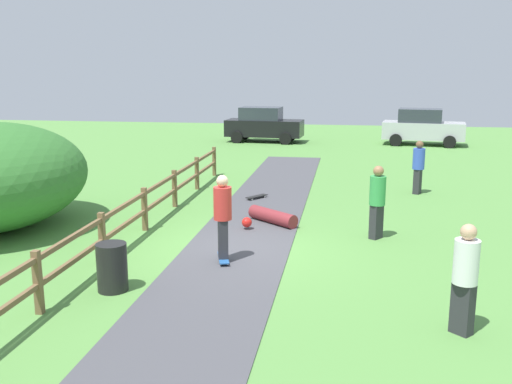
# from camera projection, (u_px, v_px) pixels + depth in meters

# --- Properties ---
(ground_plane) EXTENTS (60.00, 60.00, 0.00)m
(ground_plane) POSITION_uv_depth(u_px,v_px,m) (236.00, 251.00, 13.00)
(ground_plane) COLOR #568E42
(asphalt_path) EXTENTS (2.40, 28.00, 0.02)m
(asphalt_path) POSITION_uv_depth(u_px,v_px,m) (236.00, 250.00, 12.99)
(asphalt_path) COLOR #47474C
(asphalt_path) RESTS_ON ground_plane
(wooden_fence) EXTENTS (0.12, 18.12, 1.10)m
(wooden_fence) POSITION_uv_depth(u_px,v_px,m) (125.00, 217.00, 13.26)
(wooden_fence) COLOR brown
(wooden_fence) RESTS_ON ground_plane
(trash_bin) EXTENTS (0.56, 0.56, 0.90)m
(trash_bin) POSITION_uv_depth(u_px,v_px,m) (112.00, 267.00, 10.58)
(trash_bin) COLOR black
(trash_bin) RESTS_ON ground_plane
(skater_riding) EXTENTS (0.47, 0.82, 1.85)m
(skater_riding) POSITION_uv_depth(u_px,v_px,m) (223.00, 214.00, 12.02)
(skater_riding) COLOR #265999
(skater_riding) RESTS_ON asphalt_path
(skater_fallen) EXTENTS (1.42, 1.45, 0.36)m
(skater_fallen) POSITION_uv_depth(u_px,v_px,m) (271.00, 217.00, 15.15)
(skater_fallen) COLOR maroon
(skater_fallen) RESTS_ON asphalt_path
(skateboard_loose) EXTENTS (0.63, 0.77, 0.08)m
(skateboard_loose) POSITION_uv_depth(u_px,v_px,m) (257.00, 196.00, 18.08)
(skateboard_loose) COLOR black
(skateboard_loose) RESTS_ON asphalt_path
(bystander_white) EXTENTS (0.54, 0.54, 1.75)m
(bystander_white) POSITION_uv_depth(u_px,v_px,m) (465.00, 274.00, 8.74)
(bystander_white) COLOR #2D2D33
(bystander_white) RESTS_ON ground_plane
(bystander_blue) EXTENTS (0.50, 0.50, 1.74)m
(bystander_blue) POSITION_uv_depth(u_px,v_px,m) (418.00, 165.00, 18.69)
(bystander_blue) COLOR #2D2D33
(bystander_blue) RESTS_ON ground_plane
(bystander_green) EXTENTS (0.53, 0.53, 1.78)m
(bystander_green) POSITION_uv_depth(u_px,v_px,m) (377.00, 199.00, 13.72)
(bystander_green) COLOR #2D2D33
(bystander_green) RESTS_ON ground_plane
(parked_car_silver) EXTENTS (4.40, 2.45, 1.92)m
(parked_car_silver) POSITION_uv_depth(u_px,v_px,m) (422.00, 127.00, 30.67)
(parked_car_silver) COLOR #B7B7BC
(parked_car_silver) RESTS_ON ground_plane
(parked_car_black) EXTENTS (4.31, 2.24, 1.92)m
(parked_car_black) POSITION_uv_depth(u_px,v_px,m) (264.00, 125.00, 31.98)
(parked_car_black) COLOR black
(parked_car_black) RESTS_ON ground_plane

